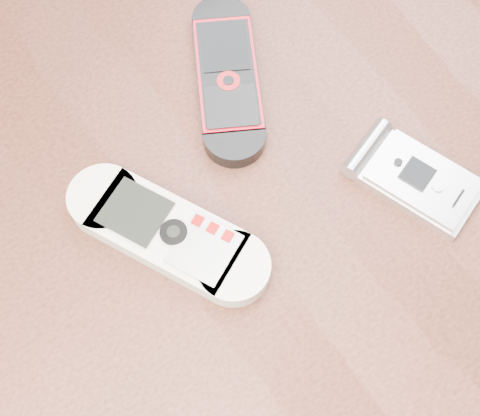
# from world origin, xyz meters

# --- Properties ---
(ground) EXTENTS (4.00, 4.00, 0.00)m
(ground) POSITION_xyz_m (0.00, 0.00, 0.00)
(ground) COLOR #472B19
(ground) RESTS_ON ground
(table) EXTENTS (1.20, 0.80, 0.75)m
(table) POSITION_xyz_m (0.00, 0.00, 0.64)
(table) COLOR black
(table) RESTS_ON ground
(nokia_white) EXTENTS (0.11, 0.16, 0.02)m
(nokia_white) POSITION_xyz_m (-0.05, 0.01, 0.76)
(nokia_white) COLOR silver
(nokia_white) RESTS_ON table
(nokia_black_red) EXTENTS (0.12, 0.16, 0.02)m
(nokia_black_red) POSITION_xyz_m (0.06, 0.10, 0.76)
(nokia_black_red) COLOR black
(nokia_black_red) RESTS_ON table
(motorola_razr) EXTENTS (0.08, 0.11, 0.01)m
(motorola_razr) POSITION_xyz_m (0.12, -0.05, 0.76)
(motorola_razr) COLOR #B6B6BA
(motorola_razr) RESTS_ON table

